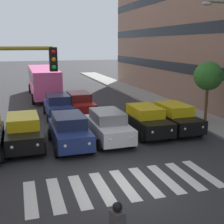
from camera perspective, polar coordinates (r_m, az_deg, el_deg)
name	(u,v)px	position (r m, az deg, el deg)	size (l,w,h in m)	color
ground_plane	(124,184)	(12.22, 2.34, -13.59)	(180.00, 180.00, 0.00)	#2D2D30
crosswalk_markings	(124,184)	(12.22, 2.34, -13.57)	(7.65, 2.80, 0.01)	silver
car_0	(175,117)	(19.37, 11.80, -1.01)	(2.02, 4.44, 1.72)	black
car_1	(146,120)	(18.45, 6.41, -1.51)	(2.02, 4.44, 1.72)	black
car_2	(108,126)	(17.06, -0.73, -2.62)	(2.02, 4.44, 1.72)	silver
car_3	(69,130)	(16.34, -8.10, -3.45)	(2.02, 4.44, 1.72)	navy
car_4	(24,131)	(16.68, -16.46, -3.52)	(2.02, 4.44, 1.72)	black
car_row2_0	(79,103)	(23.56, -6.22, 1.65)	(2.02, 4.44, 1.72)	maroon
car_row2_1	(58,106)	(22.85, -10.16, 1.17)	(2.02, 4.44, 1.72)	navy
bus_behind_traffic	(43,79)	(31.76, -12.94, 6.08)	(2.78, 10.50, 3.00)	#DB5193
street_tree_1	(208,76)	(21.52, 17.81, 6.48)	(1.95, 1.95, 4.12)	#513823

